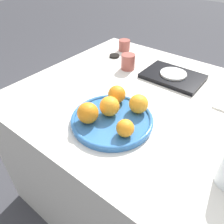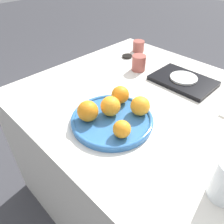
{
  "view_description": "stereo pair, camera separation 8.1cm",
  "coord_description": "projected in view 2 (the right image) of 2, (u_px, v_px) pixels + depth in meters",
  "views": [
    {
      "loc": [
        0.36,
        -0.73,
        1.29
      ],
      "look_at": [
        -0.03,
        -0.23,
        0.79
      ],
      "focal_mm": 35.0,
      "sensor_mm": 36.0,
      "label": 1
    },
    {
      "loc": [
        0.42,
        -0.68,
        1.29
      ],
      "look_at": [
        -0.03,
        -0.23,
        0.79
      ],
      "focal_mm": 35.0,
      "sensor_mm": 36.0,
      "label": 2
    }
  ],
  "objects": [
    {
      "name": "orange_3",
      "position": [
        140.0,
        106.0,
        0.83
      ],
      "size": [
        0.08,
        0.08,
        0.08
      ],
      "color": "orange",
      "rests_on": "fruit_platter"
    },
    {
      "name": "table",
      "position": [
        147.0,
        157.0,
        1.18
      ],
      "size": [
        1.18,
        1.0,
        0.74
      ],
      "color": "silver",
      "rests_on": "ground_plane"
    },
    {
      "name": "cup_1",
      "position": [
        139.0,
        63.0,
        1.15
      ],
      "size": [
        0.07,
        0.07,
        0.08
      ],
      "color": "#9E4C42",
      "rests_on": "table"
    },
    {
      "name": "cup_0",
      "position": [
        138.0,
        46.0,
        1.35
      ],
      "size": [
        0.07,
        0.07,
        0.07
      ],
      "color": "#9E4C42",
      "rests_on": "table"
    },
    {
      "name": "ground_plane",
      "position": [
        141.0,
        194.0,
        1.41
      ],
      "size": [
        12.0,
        12.0,
        0.0
      ],
      "primitive_type": "plane",
      "color": "#38383D"
    },
    {
      "name": "side_plate",
      "position": [
        183.0,
        78.0,
        1.06
      ],
      "size": [
        0.13,
        0.13,
        0.01
      ],
      "color": "silver",
      "rests_on": "serving_tray"
    },
    {
      "name": "serving_tray",
      "position": [
        182.0,
        80.0,
        1.07
      ],
      "size": [
        0.29,
        0.21,
        0.02
      ],
      "color": "black",
      "rests_on": "table"
    },
    {
      "name": "orange_4",
      "position": [
        120.0,
        95.0,
        0.89
      ],
      "size": [
        0.07,
        0.07,
        0.07
      ],
      "color": "orange",
      "rests_on": "fruit_platter"
    },
    {
      "name": "orange_1",
      "position": [
        122.0,
        129.0,
        0.74
      ],
      "size": [
        0.06,
        0.06,
        0.06
      ],
      "color": "orange",
      "rests_on": "fruit_platter"
    },
    {
      "name": "orange_0",
      "position": [
        88.0,
        111.0,
        0.8
      ],
      "size": [
        0.08,
        0.08,
        0.08
      ],
      "color": "orange",
      "rests_on": "fruit_platter"
    },
    {
      "name": "orange_2",
      "position": [
        110.0,
        106.0,
        0.83
      ],
      "size": [
        0.08,
        0.08,
        0.08
      ],
      "color": "orange",
      "rests_on": "fruit_platter"
    },
    {
      "name": "soy_dish",
      "position": [
        127.0,
        56.0,
        1.3
      ],
      "size": [
        0.06,
        0.06,
        0.01
      ],
      "color": "black",
      "rests_on": "table"
    },
    {
      "name": "fruit_platter",
      "position": [
        112.0,
        120.0,
        0.83
      ],
      "size": [
        0.31,
        0.31,
        0.03
      ],
      "color": "#336BAD",
      "rests_on": "table"
    }
  ]
}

